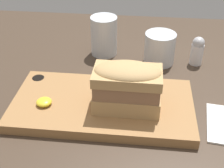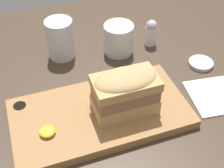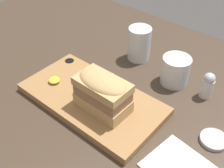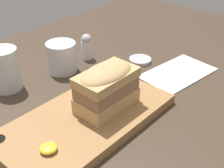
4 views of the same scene
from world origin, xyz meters
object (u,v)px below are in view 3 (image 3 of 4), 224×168
water_glass (139,46)px  wine_glass (175,71)px  serving_board (92,99)px  salt_shaker (208,85)px  sandwich (102,91)px  condiment_dish (214,140)px

water_glass → wine_glass: bearing=-12.4°
serving_board → salt_shaker: 31.61cm
sandwich → wine_glass: sandwich is taller
water_glass → salt_shaker: size_ratio=1.39×
serving_board → condiment_dish: size_ratio=5.90×
wine_glass → serving_board: bearing=-119.7°
wine_glass → condiment_dish: wine_glass is taller
sandwich → salt_shaker: sandwich is taller
serving_board → salt_shaker: size_ratio=4.97×
serving_board → water_glass: water_glass is taller
water_glass → sandwich: bearing=-73.3°
sandwich → water_glass: (-8.00, 26.62, -2.92)cm
sandwich → condiment_dish: sandwich is taller
wine_glass → condiment_dish: 23.09cm
sandwich → wine_glass: 24.68cm
water_glass → condiment_dish: (34.05, -16.54, -4.20)cm
serving_board → water_glass: size_ratio=3.57×
salt_shaker → condiment_dish: salt_shaker is taller
serving_board → water_glass: bearing=96.5°
salt_shaker → wine_glass: bearing=-178.7°
serving_board → water_glass: (-2.86, 25.27, 3.62)cm
serving_board → wine_glass: wine_glass is taller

